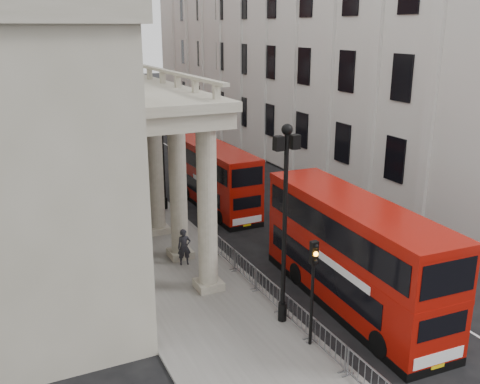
% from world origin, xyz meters
% --- Properties ---
extents(ground, '(260.00, 260.00, 0.00)m').
position_xyz_m(ground, '(0.00, 0.00, 0.00)').
color(ground, black).
rests_on(ground, ground).
extents(sidewalk_west, '(6.00, 140.00, 0.12)m').
position_xyz_m(sidewalk_west, '(-3.00, 30.00, 0.06)').
color(sidewalk_west, slate).
rests_on(sidewalk_west, ground).
extents(sidewalk_east, '(3.00, 140.00, 0.12)m').
position_xyz_m(sidewalk_east, '(13.50, 30.00, 0.06)').
color(sidewalk_east, slate).
rests_on(sidewalk_east, ground).
extents(kerb, '(0.20, 140.00, 0.14)m').
position_xyz_m(kerb, '(-0.05, 30.00, 0.07)').
color(kerb, slate).
rests_on(kerb, ground).
extents(east_building, '(8.00, 55.00, 25.00)m').
position_xyz_m(east_building, '(16.00, 32.00, 12.50)').
color(east_building, beige).
rests_on(east_building, ground).
extents(monument_column, '(8.00, 8.00, 54.20)m').
position_xyz_m(monument_column, '(6.00, 92.00, 15.98)').
color(monument_column, '#60605E').
rests_on(monument_column, ground).
extents(lamp_post_south, '(1.05, 0.44, 8.32)m').
position_xyz_m(lamp_post_south, '(-0.60, 4.00, 4.91)').
color(lamp_post_south, black).
rests_on(lamp_post_south, sidewalk_west).
extents(lamp_post_mid, '(1.05, 0.44, 8.32)m').
position_xyz_m(lamp_post_mid, '(-0.60, 20.00, 4.91)').
color(lamp_post_mid, black).
rests_on(lamp_post_mid, sidewalk_west).
extents(lamp_post_north, '(1.05, 0.44, 8.32)m').
position_xyz_m(lamp_post_north, '(-0.60, 36.00, 4.91)').
color(lamp_post_north, black).
rests_on(lamp_post_north, sidewalk_west).
extents(traffic_light, '(0.28, 0.33, 4.30)m').
position_xyz_m(traffic_light, '(-0.50, 1.98, 3.11)').
color(traffic_light, black).
rests_on(traffic_light, sidewalk_west).
extents(crowd_barriers, '(0.50, 18.75, 1.10)m').
position_xyz_m(crowd_barriers, '(-0.35, 2.23, 0.67)').
color(crowd_barriers, gray).
rests_on(crowd_barriers, sidewalk_west).
extents(bus_near, '(3.26, 11.34, 4.84)m').
position_xyz_m(bus_near, '(2.94, 4.13, 2.53)').
color(bus_near, '#970E07').
rests_on(bus_near, ground).
extents(bus_far, '(2.52, 9.94, 4.28)m').
position_xyz_m(bus_far, '(2.76, 19.25, 2.23)').
color(bus_far, '#9C0F07').
rests_on(bus_far, ground).
extents(pedestrian_a, '(0.77, 0.58, 1.91)m').
position_xyz_m(pedestrian_a, '(-2.42, 11.01, 1.07)').
color(pedestrian_a, black).
rests_on(pedestrian_a, sidewalk_west).
extents(pedestrian_b, '(1.02, 0.86, 1.84)m').
position_xyz_m(pedestrian_b, '(-3.02, 18.33, 1.04)').
color(pedestrian_b, black).
rests_on(pedestrian_b, sidewalk_west).
extents(pedestrian_c, '(0.89, 0.81, 1.52)m').
position_xyz_m(pedestrian_c, '(-2.47, 20.10, 0.88)').
color(pedestrian_c, black).
rests_on(pedestrian_c, sidewalk_west).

